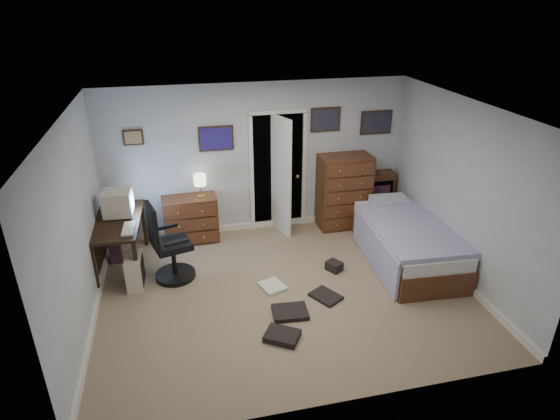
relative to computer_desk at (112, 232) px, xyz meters
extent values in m
cube|color=gray|center=(2.29, -1.15, -0.62)|extent=(5.00, 4.00, 0.02)
cube|color=black|center=(0.09, 0.00, 0.16)|extent=(0.69, 1.40, 0.04)
cube|color=black|center=(-0.21, -0.63, -0.23)|extent=(0.05, 0.05, 0.75)
cube|color=black|center=(0.34, -0.66, -0.23)|extent=(0.05, 0.05, 0.75)
cube|color=black|center=(-0.15, 0.65, -0.23)|extent=(0.05, 0.05, 0.75)
cube|color=black|center=(0.40, 0.62, -0.23)|extent=(0.05, 0.05, 0.75)
cube|color=black|center=(-0.20, 0.01, -0.19)|extent=(0.09, 1.26, 0.53)
cube|color=beige|center=(0.11, 0.15, 0.38)|extent=(0.42, 0.40, 0.36)
cube|color=#8CB2F2|center=(0.32, 0.14, 0.38)|extent=(0.02, 0.29, 0.23)
cube|color=beige|center=(0.11, 0.15, 0.19)|extent=(0.27, 0.27, 0.02)
cube|color=beige|center=(0.27, -0.35, 0.19)|extent=(0.18, 0.43, 0.03)
cube|color=beige|center=(0.29, -0.55, -0.37)|extent=(0.23, 0.45, 0.47)
cube|color=black|center=(0.40, -0.56, -0.37)|extent=(0.02, 0.32, 0.37)
cylinder|color=black|center=(0.83, -0.45, -0.57)|extent=(0.70, 0.70, 0.07)
cylinder|color=black|center=(0.83, -0.45, -0.33)|extent=(0.08, 0.08, 0.44)
cube|color=black|center=(0.83, -0.45, -0.07)|extent=(0.59, 0.59, 0.09)
cube|color=black|center=(0.60, -0.51, 0.27)|extent=(0.18, 0.44, 0.61)
cube|color=black|center=(0.90, -0.71, 0.09)|extent=(0.33, 0.14, 0.04)
cube|color=black|center=(0.76, -0.20, 0.09)|extent=(0.33, 0.14, 0.04)
cube|color=maroon|center=(-0.03, 0.20, -0.16)|extent=(0.18, 0.18, 0.89)
cube|color=#572D1B|center=(1.13, 0.62, -0.22)|extent=(0.88, 0.47, 0.77)
cylinder|color=gold|center=(1.33, 0.62, 0.17)|extent=(0.12, 0.12, 0.02)
cylinder|color=gold|center=(1.33, 0.62, 0.28)|extent=(0.02, 0.02, 0.23)
cylinder|color=beige|center=(1.33, 0.62, 0.45)|extent=(0.20, 0.20, 0.17)
cube|color=black|center=(2.64, 1.15, 0.39)|extent=(0.90, 0.60, 2.00)
cube|color=white|center=(2.19, 0.82, 0.39)|extent=(0.06, 0.05, 2.00)
cube|color=white|center=(3.09, 0.82, 0.39)|extent=(0.06, 0.05, 2.00)
cube|color=white|center=(2.64, 0.82, 1.41)|extent=(0.96, 0.05, 0.06)
cube|color=white|center=(2.60, 0.71, 0.39)|extent=(0.31, 0.77, 2.00)
sphere|color=gold|center=(2.91, 0.56, 0.39)|extent=(0.06, 0.06, 0.06)
cube|color=#572D1B|center=(3.75, 0.60, 0.03)|extent=(0.88, 0.53, 1.28)
cube|color=#572D1B|center=(4.22, 0.72, -0.16)|extent=(0.99, 0.26, 0.89)
cube|color=black|center=(4.22, 0.65, 0.00)|extent=(0.91, 0.12, 0.30)
cube|color=maroon|center=(4.22, 0.65, -0.04)|extent=(0.79, 0.13, 0.22)
cube|color=#572D1B|center=(4.29, -0.76, -0.42)|extent=(1.19, 2.18, 0.37)
cube|color=white|center=(4.29, -0.76, -0.14)|extent=(1.14, 2.14, 0.19)
cube|color=#6160B3|center=(4.29, -0.86, -0.02)|extent=(1.23, 1.87, 0.11)
cube|color=#6160B3|center=(3.73, -0.83, -0.31)|extent=(0.15, 1.80, 0.57)
cube|color=#727CB7|center=(4.34, 0.04, 0.02)|extent=(0.61, 0.44, 0.14)
cube|color=#331E11|center=(0.39, 0.83, 1.14)|extent=(0.30, 0.03, 0.24)
cube|color=brown|center=(0.39, 0.81, 1.14)|extent=(0.25, 0.01, 0.19)
cube|color=#331E11|center=(1.64, 0.83, 1.04)|extent=(0.55, 0.03, 0.40)
cube|color=#180C5A|center=(1.64, 0.81, 1.04)|extent=(0.50, 0.01, 0.35)
cube|color=#331E11|center=(3.44, 0.83, 1.24)|extent=(0.50, 0.03, 0.40)
cube|color=black|center=(3.44, 0.81, 1.24)|extent=(0.45, 0.01, 0.35)
cube|color=#331E11|center=(4.34, 0.83, 1.14)|extent=(0.55, 0.03, 0.40)
cube|color=black|center=(4.34, 0.81, 1.14)|extent=(0.50, 0.01, 0.35)
cube|color=silver|center=(2.14, -1.04, -0.58)|extent=(0.39, 0.42, 0.05)
cube|color=black|center=(3.13, -0.80, -0.54)|extent=(0.26, 0.28, 0.14)
cube|color=black|center=(2.03, -2.09, -0.57)|extent=(0.49, 0.46, 0.08)
cube|color=black|center=(2.24, -1.66, -0.58)|extent=(0.47, 0.38, 0.06)
cube|color=black|center=(2.80, -1.42, -0.59)|extent=(0.46, 0.49, 0.04)
camera|label=1|loc=(1.02, -6.37, 3.14)|focal=30.00mm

